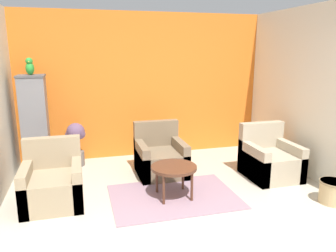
{
  "coord_description": "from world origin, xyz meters",
  "views": [
    {
      "loc": [
        -1.18,
        -2.68,
        1.97
      ],
      "look_at": [
        0.0,
        1.64,
        0.92
      ],
      "focal_mm": 35.0,
      "sensor_mm": 36.0,
      "label": 1
    }
  ],
  "objects_px": {
    "armchair_right": "(270,160)",
    "armchair_middle": "(160,158)",
    "birdcage": "(35,126)",
    "armchair_left": "(53,184)",
    "coffee_table": "(174,169)",
    "potted_plant": "(76,140)",
    "parrot": "(30,67)",
    "wicker_basket": "(333,191)"
  },
  "relations": [
    {
      "from": "potted_plant",
      "to": "armchair_left",
      "type": "bearing_deg",
      "value": -102.02
    },
    {
      "from": "coffee_table",
      "to": "potted_plant",
      "type": "relative_size",
      "value": 0.82
    },
    {
      "from": "armchair_left",
      "to": "armchair_right",
      "type": "relative_size",
      "value": 1.0
    },
    {
      "from": "birdcage",
      "to": "potted_plant",
      "type": "relative_size",
      "value": 2.1
    },
    {
      "from": "coffee_table",
      "to": "birdcage",
      "type": "xyz_separation_m",
      "value": [
        -1.88,
        1.56,
        0.37
      ]
    },
    {
      "from": "birdcage",
      "to": "potted_plant",
      "type": "xyz_separation_m",
      "value": [
        0.62,
        0.09,
        -0.31
      ]
    },
    {
      "from": "birdcage",
      "to": "parrot",
      "type": "bearing_deg",
      "value": 90.0
    },
    {
      "from": "coffee_table",
      "to": "parrot",
      "type": "bearing_deg",
      "value": 140.31
    },
    {
      "from": "coffee_table",
      "to": "potted_plant",
      "type": "bearing_deg",
      "value": 127.45
    },
    {
      "from": "parrot",
      "to": "wicker_basket",
      "type": "distance_m",
      "value": 4.73
    },
    {
      "from": "coffee_table",
      "to": "armchair_middle",
      "type": "height_order",
      "value": "armchair_middle"
    },
    {
      "from": "parrot",
      "to": "potted_plant",
      "type": "xyz_separation_m",
      "value": [
        0.62,
        0.09,
        -1.25
      ]
    },
    {
      "from": "armchair_left",
      "to": "birdcage",
      "type": "height_order",
      "value": "birdcage"
    },
    {
      "from": "coffee_table",
      "to": "armchair_right",
      "type": "relative_size",
      "value": 0.75
    },
    {
      "from": "armchair_left",
      "to": "armchair_middle",
      "type": "height_order",
      "value": "same"
    },
    {
      "from": "armchair_right",
      "to": "wicker_basket",
      "type": "bearing_deg",
      "value": -74.11
    },
    {
      "from": "armchair_left",
      "to": "armchair_right",
      "type": "distance_m",
      "value": 3.24
    },
    {
      "from": "birdcage",
      "to": "wicker_basket",
      "type": "bearing_deg",
      "value": -30.56
    },
    {
      "from": "potted_plant",
      "to": "wicker_basket",
      "type": "bearing_deg",
      "value": -36.2
    },
    {
      "from": "armchair_right",
      "to": "wicker_basket",
      "type": "distance_m",
      "value": 1.08
    },
    {
      "from": "coffee_table",
      "to": "birdcage",
      "type": "bearing_deg",
      "value": 140.35
    },
    {
      "from": "parrot",
      "to": "armchair_middle",
      "type": "bearing_deg",
      "value": -19.31
    },
    {
      "from": "coffee_table",
      "to": "armchair_middle",
      "type": "distance_m",
      "value": 0.9
    },
    {
      "from": "armchair_right",
      "to": "parrot",
      "type": "height_order",
      "value": "parrot"
    },
    {
      "from": "armchair_left",
      "to": "parrot",
      "type": "height_order",
      "value": "parrot"
    },
    {
      "from": "coffee_table",
      "to": "parrot",
      "type": "height_order",
      "value": "parrot"
    },
    {
      "from": "armchair_middle",
      "to": "birdcage",
      "type": "distance_m",
      "value": 2.09
    },
    {
      "from": "armchair_middle",
      "to": "birdcage",
      "type": "bearing_deg",
      "value": 160.75
    },
    {
      "from": "birdcage",
      "to": "armchair_left",
      "type": "bearing_deg",
      "value": -76.49
    },
    {
      "from": "armchair_middle",
      "to": "potted_plant",
      "type": "bearing_deg",
      "value": 149.6
    },
    {
      "from": "potted_plant",
      "to": "birdcage",
      "type": "bearing_deg",
      "value": -171.33
    },
    {
      "from": "wicker_basket",
      "to": "armchair_left",
      "type": "bearing_deg",
      "value": 164.83
    },
    {
      "from": "coffee_table",
      "to": "armchair_right",
      "type": "bearing_deg",
      "value": 11.0
    },
    {
      "from": "armchair_middle",
      "to": "wicker_basket",
      "type": "xyz_separation_m",
      "value": [
        1.93,
        -1.6,
        -0.11
      ]
    },
    {
      "from": "birdcage",
      "to": "armchair_middle",
      "type": "bearing_deg",
      "value": -19.25
    },
    {
      "from": "armchair_left",
      "to": "potted_plant",
      "type": "xyz_separation_m",
      "value": [
        0.3,
        1.41,
        0.2
      ]
    },
    {
      "from": "armchair_left",
      "to": "parrot",
      "type": "xyz_separation_m",
      "value": [
        -0.32,
        1.32,
        1.44
      ]
    },
    {
      "from": "armchair_right",
      "to": "armchair_middle",
      "type": "distance_m",
      "value": 1.73
    },
    {
      "from": "armchair_left",
      "to": "armchair_right",
      "type": "bearing_deg",
      "value": 1.38
    },
    {
      "from": "armchair_middle",
      "to": "armchair_right",
      "type": "bearing_deg",
      "value": -19.1
    },
    {
      "from": "coffee_table",
      "to": "birdcage",
      "type": "height_order",
      "value": "birdcage"
    },
    {
      "from": "wicker_basket",
      "to": "armchair_middle",
      "type": "bearing_deg",
      "value": 140.31
    }
  ]
}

